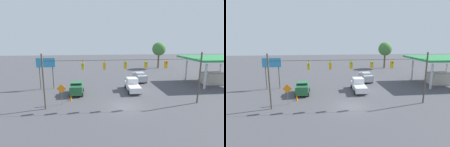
% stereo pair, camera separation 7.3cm
% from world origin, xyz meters
% --- Properties ---
extents(ground_plane, '(140.00, 140.00, 0.00)m').
position_xyz_m(ground_plane, '(0.00, 0.00, 0.00)').
color(ground_plane, '#47474C').
extents(overhead_signal_span, '(20.54, 0.38, 7.02)m').
position_xyz_m(overhead_signal_span, '(-0.05, -0.30, 4.49)').
color(overhead_signal_span, '#4C473D').
rests_on(overhead_signal_span, ground_plane).
extents(pickup_truck_white_crossing_near, '(2.25, 5.41, 2.12)m').
position_xyz_m(pickup_truck_white_crossing_near, '(-2.48, -6.79, 0.98)').
color(pickup_truck_white_crossing_near, silver).
rests_on(pickup_truck_white_crossing_near, ground_plane).
extents(sedan_green_parked_shoulder, '(2.16, 3.96, 2.00)m').
position_xyz_m(sedan_green_parked_shoulder, '(6.78, -5.94, 1.04)').
color(sedan_green_parked_shoulder, '#236038').
rests_on(sedan_green_parked_shoulder, ground_plane).
extents(sedan_silver_oncoming_far, '(2.28, 4.36, 1.89)m').
position_xyz_m(sedan_silver_oncoming_far, '(-5.36, -12.98, 0.99)').
color(sedan_silver_oncoming_far, '#A8AAB2').
rests_on(sedan_silver_oncoming_far, ground_plane).
extents(traffic_cone_nearest, '(0.35, 0.35, 0.74)m').
position_xyz_m(traffic_cone_nearest, '(7.35, -2.99, 0.37)').
color(traffic_cone_nearest, orange).
rests_on(traffic_cone_nearest, ground_plane).
extents(traffic_cone_second, '(0.35, 0.35, 0.74)m').
position_xyz_m(traffic_cone_second, '(7.21, -6.43, 0.37)').
color(traffic_cone_second, orange).
rests_on(traffic_cone_second, ground_plane).
extents(traffic_cone_third, '(0.35, 0.35, 0.74)m').
position_xyz_m(traffic_cone_third, '(7.21, -9.72, 0.37)').
color(traffic_cone_third, orange).
rests_on(traffic_cone_third, ground_plane).
extents(gas_station, '(11.15, 9.31, 5.22)m').
position_xyz_m(gas_station, '(-19.17, -9.71, 3.81)').
color(gas_station, '#288442').
rests_on(gas_station, ground_plane).
extents(roadside_billboard, '(3.18, 0.16, 5.46)m').
position_xyz_m(roadside_billboard, '(12.23, -9.56, 3.99)').
color(roadside_billboard, '#4C473D').
rests_on(roadside_billboard, ground_plane).
extents(work_zone_sign, '(1.27, 0.06, 2.84)m').
position_xyz_m(work_zone_sign, '(8.34, -1.67, 1.99)').
color(work_zone_sign, slate).
rests_on(work_zone_sign, ground_plane).
extents(tree_horizon_left, '(3.87, 3.87, 7.56)m').
position_xyz_m(tree_horizon_left, '(-14.99, -28.14, 5.57)').
color(tree_horizon_left, brown).
rests_on(tree_horizon_left, ground_plane).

